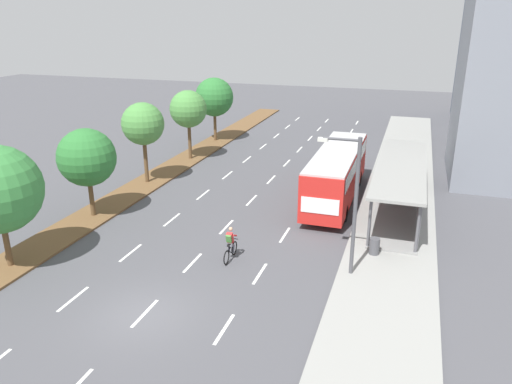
% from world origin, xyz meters
% --- Properties ---
extents(ground_plane, '(140.00, 140.00, 0.00)m').
position_xyz_m(ground_plane, '(0.00, 0.00, 0.00)').
color(ground_plane, '#4C4C51').
extents(median_strip, '(2.60, 52.00, 0.12)m').
position_xyz_m(median_strip, '(-8.30, 20.00, 0.06)').
color(median_strip, brown).
rests_on(median_strip, ground).
extents(sidewalk_right, '(4.50, 52.00, 0.15)m').
position_xyz_m(sidewalk_right, '(9.25, 20.00, 0.07)').
color(sidewalk_right, gray).
rests_on(sidewalk_right, ground).
extents(lane_divider_left, '(0.14, 48.03, 0.01)m').
position_xyz_m(lane_divider_left, '(-3.50, 18.52, 0.00)').
color(lane_divider_left, white).
rests_on(lane_divider_left, ground).
extents(lane_divider_center, '(0.14, 48.03, 0.01)m').
position_xyz_m(lane_divider_center, '(0.00, 18.52, 0.00)').
color(lane_divider_center, white).
rests_on(lane_divider_center, ground).
extents(lane_divider_right, '(0.14, 48.03, 0.01)m').
position_xyz_m(lane_divider_right, '(3.50, 18.52, 0.00)').
color(lane_divider_right, white).
rests_on(lane_divider_right, ground).
extents(bus_shelter, '(2.90, 13.14, 2.86)m').
position_xyz_m(bus_shelter, '(9.53, 14.99, 1.87)').
color(bus_shelter, gray).
rests_on(bus_shelter, sidewalk_right).
extents(bus, '(2.54, 11.29, 3.37)m').
position_xyz_m(bus, '(5.25, 15.73, 2.07)').
color(bus, red).
rests_on(bus, ground).
extents(cyclist, '(0.46, 1.82, 1.71)m').
position_xyz_m(cyclist, '(1.65, 5.67, 0.79)').
color(cyclist, black).
rests_on(cyclist, ground).
extents(median_tree_second, '(3.40, 3.40, 5.32)m').
position_xyz_m(median_tree_second, '(-8.23, 8.27, 3.73)').
color(median_tree_second, brown).
rests_on(median_tree_second, median_strip).
extents(median_tree_third, '(2.99, 2.99, 5.76)m').
position_xyz_m(median_tree_third, '(-8.37, 14.94, 4.36)').
color(median_tree_third, brown).
rests_on(median_tree_third, median_strip).
extents(median_tree_fourth, '(3.05, 3.05, 5.72)m').
position_xyz_m(median_tree_fourth, '(-8.05, 21.60, 4.29)').
color(median_tree_fourth, brown).
rests_on(median_tree_fourth, median_strip).
extents(median_tree_fifth, '(3.63, 3.63, 5.97)m').
position_xyz_m(median_tree_fifth, '(-8.52, 28.27, 4.27)').
color(median_tree_fifth, brown).
rests_on(median_tree_fifth, median_strip).
extents(streetlight, '(1.91, 0.24, 6.50)m').
position_xyz_m(streetlight, '(7.42, 5.88, 3.89)').
color(streetlight, '#4C4C51').
rests_on(streetlight, sidewalk_right).
extents(trash_bin, '(0.52, 0.52, 0.85)m').
position_xyz_m(trash_bin, '(8.45, 8.22, 0.57)').
color(trash_bin, '#4C4C51').
rests_on(trash_bin, sidewalk_right).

